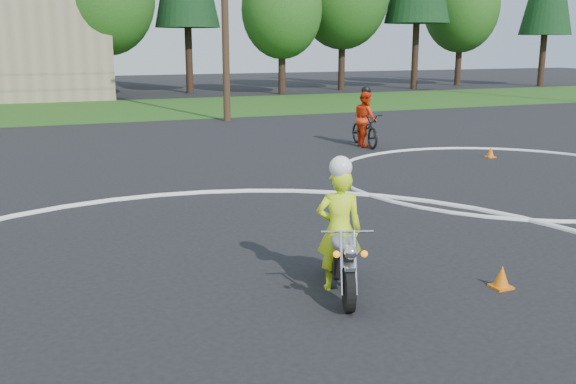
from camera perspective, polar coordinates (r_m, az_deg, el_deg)
name	(u,v)px	position (r m, az deg, el deg)	size (l,w,h in m)	color
grass_strip	(85,111)	(31.04, -17.57, 6.88)	(120.00, 10.00, 0.02)	#1E4714
course_markings	(359,251)	(9.76, 6.31, -5.20)	(19.05, 19.05, 0.12)	silver
primary_motorcycle	(343,258)	(8.04, 4.89, -5.87)	(0.84, 1.71, 0.93)	black
rider_primary_grp	(339,226)	(8.04, 4.57, -3.01)	(0.66, 0.54, 1.73)	#D9FF1A
rider_second_grp	(365,125)	(19.61, 6.88, 5.95)	(0.85, 1.96, 1.83)	black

